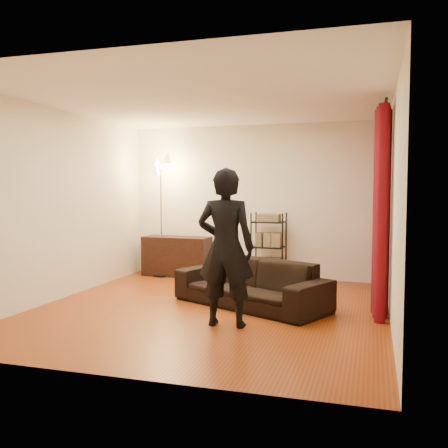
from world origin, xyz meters
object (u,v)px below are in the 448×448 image
(person, at_px, (226,248))
(floor_lamp, at_px, (161,217))
(wire_shelf, at_px, (269,247))
(storage_boxes, at_px, (214,269))
(sofa, at_px, (251,283))
(media_cabinet, at_px, (177,256))

(person, height_order, floor_lamp, floor_lamp)
(wire_shelf, bearing_deg, storage_boxes, 155.78)
(sofa, distance_m, person, 1.17)
(floor_lamp, bearing_deg, storage_boxes, 12.42)
(person, xyz_separation_m, storage_boxes, (-1.10, 3.01, -0.76))
(media_cabinet, height_order, wire_shelf, wire_shelf)
(sofa, xyz_separation_m, wire_shelf, (-0.14, 1.88, 0.27))
(media_cabinet, relative_size, storage_boxes, 3.42)
(media_cabinet, xyz_separation_m, floor_lamp, (-0.25, -0.13, 0.72))
(sofa, distance_m, wire_shelf, 1.90)
(storage_boxes, distance_m, wire_shelf, 1.11)
(storage_boxes, height_order, floor_lamp, floor_lamp)
(person, relative_size, floor_lamp, 0.84)
(storage_boxes, bearing_deg, wire_shelf, -7.07)
(person, bearing_deg, media_cabinet, -60.90)
(sofa, height_order, wire_shelf, wire_shelf)
(wire_shelf, bearing_deg, floor_lamp, 165.22)
(media_cabinet, bearing_deg, wire_shelf, 1.07)
(person, bearing_deg, storage_boxes, -72.24)
(person, bearing_deg, wire_shelf, -90.56)
(person, xyz_separation_m, wire_shelf, (-0.09, 2.89, -0.32))
(floor_lamp, bearing_deg, wire_shelf, 2.38)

